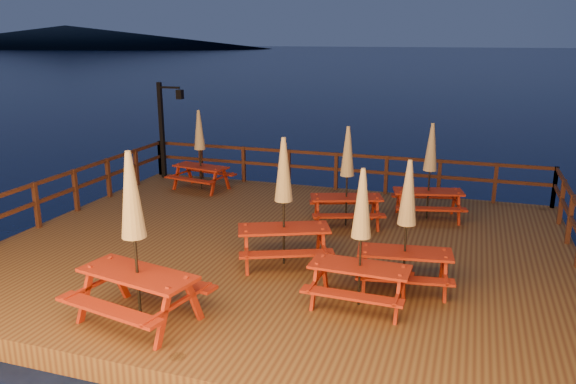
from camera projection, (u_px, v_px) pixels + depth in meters
name	position (u px, v px, depth m)	size (l,w,h in m)	color
ground	(283.00, 263.00, 12.22)	(500.00, 500.00, 0.00)	black
deck	(283.00, 254.00, 12.17)	(12.00, 10.00, 0.40)	#4F2F19
deck_piles	(283.00, 275.00, 12.30)	(11.44, 9.44, 1.40)	#3A1F12
railing	(306.00, 191.00, 13.53)	(11.80, 9.75, 1.10)	#3A1F12
lamp_post	(166.00, 122.00, 17.42)	(0.85, 0.18, 3.00)	black
headland_left	(66.00, 37.00, 233.18)	(180.00, 84.00, 9.00)	black
picnic_table_0	(284.00, 200.00, 10.79)	(2.21, 2.05, 2.54)	maroon
picnic_table_1	(361.00, 236.00, 9.11)	(1.68, 1.40, 2.36)	maroon
picnic_table_2	(407.00, 223.00, 9.74)	(1.82, 1.57, 2.35)	maroon
picnic_table_3	(200.00, 149.00, 16.24)	(1.86, 1.63, 2.33)	maroon
picnic_table_4	(134.00, 236.00, 8.54)	(2.19, 1.92, 2.75)	maroon
picnic_table_5	(347.00, 175.00, 13.07)	(2.02, 1.84, 2.38)	maroon
picnic_table_6	(430.00, 170.00, 13.58)	(1.93, 1.71, 2.37)	maroon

